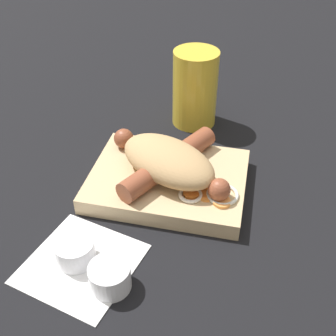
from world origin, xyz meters
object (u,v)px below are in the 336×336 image
bread_roll (171,161)px  condiment_cup_far (110,278)px  condiment_cup_near (75,253)px  food_tray (168,180)px  sausage (168,162)px  drink_glass (195,88)px

bread_roll → condiment_cup_far: bread_roll is taller
condiment_cup_near → food_tray: bearing=-116.4°
bread_roll → condiment_cup_near: bearing=62.5°
sausage → condiment_cup_near: size_ratio=3.94×
sausage → drink_glass: (-0.01, -0.17, 0.02)m
food_tray → drink_glass: drink_glass is taller
food_tray → drink_glass: (-0.01, -0.18, 0.05)m
drink_glass → food_tray: bearing=88.3°
condiment_cup_far → drink_glass: 0.35m
food_tray → bread_roll: size_ratio=1.28×
food_tray → sausage: 0.03m
bread_roll → condiment_cup_near: bread_roll is taller
food_tray → condiment_cup_near: 0.17m
condiment_cup_near → condiment_cup_far: size_ratio=1.00×
bread_roll → food_tray: bearing=6.3°
sausage → condiment_cup_far: sausage is taller
bread_roll → condiment_cup_far: 0.18m
bread_roll → condiment_cup_near: 0.17m
bread_roll → drink_glass: 0.18m
condiment_cup_near → drink_glass: drink_glass is taller
condiment_cup_far → food_tray: bearing=-98.0°
sausage → condiment_cup_near: (0.07, 0.16, -0.02)m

